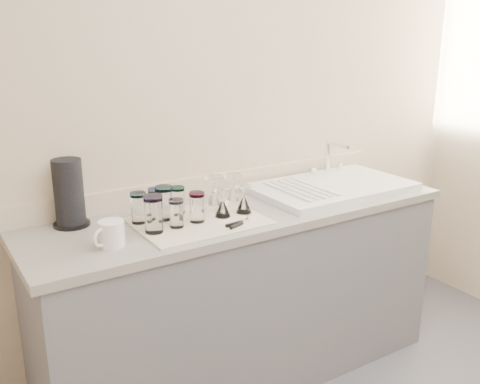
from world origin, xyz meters
TOP-DOWN VIEW (x-y plane):
  - counter_unit at (0.00, 1.20)m, footprint 2.06×0.62m
  - sink_unit at (0.55, 1.20)m, footprint 0.82×0.50m
  - dish_towel at (-0.27, 1.14)m, footprint 0.55×0.42m
  - tumbler_teal at (-0.50, 1.25)m, footprint 0.07×0.07m
  - tumbler_cyan at (-0.41, 1.28)m, footprint 0.07×0.07m
  - tumbler_purple at (-0.30, 1.28)m, footprint 0.06×0.06m
  - tumbler_magenta at (-0.49, 1.11)m, footprint 0.08×0.08m
  - tumbler_blue at (-0.39, 1.12)m, footprint 0.06×0.06m
  - tumbler_lavender at (-0.28, 1.13)m, footprint 0.07×0.07m
  - tumbler_extra at (-0.39, 1.23)m, footprint 0.08×0.08m
  - goblet_back_left at (-0.13, 1.24)m, footprint 0.09×0.09m
  - goblet_back_right at (-0.03, 1.25)m, footprint 0.08×0.08m
  - goblet_front_left at (-0.16, 1.13)m, footprint 0.07×0.07m
  - goblet_front_right at (-0.05, 1.12)m, footprint 0.07×0.07m
  - can_opener at (-0.15, 1.00)m, footprint 0.13×0.06m
  - white_mug at (-0.68, 1.08)m, footprint 0.15×0.13m
  - paper_towel_roll at (-0.75, 1.40)m, footprint 0.15×0.15m

SIDE VIEW (x-z plane):
  - counter_unit at x=0.00m, z-range 0.00..0.90m
  - dish_towel at x=-0.27m, z-range 0.90..0.91m
  - can_opener at x=-0.15m, z-range 0.91..0.92m
  - sink_unit at x=0.55m, z-range 0.81..1.03m
  - goblet_front_left at x=-0.16m, z-range 0.89..1.01m
  - white_mug at x=-0.68m, z-range 0.90..1.00m
  - goblet_front_right at x=-0.05m, z-range 0.89..1.02m
  - goblet_back_right at x=-0.03m, z-range 0.88..1.03m
  - goblet_back_left at x=-0.13m, z-range 0.88..1.04m
  - tumbler_blue at x=-0.39m, z-range 0.91..1.03m
  - tumbler_purple at x=-0.30m, z-range 0.91..1.03m
  - tumbler_cyan at x=-0.41m, z-range 0.91..1.04m
  - tumbler_lavender at x=-0.28m, z-range 0.91..1.04m
  - tumbler_teal at x=-0.50m, z-range 0.91..1.04m
  - tumbler_extra at x=-0.39m, z-range 0.91..1.06m
  - tumbler_magenta at x=-0.49m, z-range 0.91..1.07m
  - paper_towel_roll at x=-0.75m, z-range 0.90..1.19m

